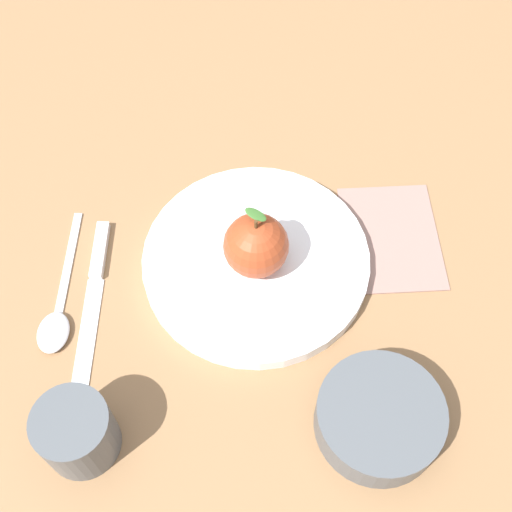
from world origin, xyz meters
name	(u,v)px	position (x,y,z in m)	size (l,w,h in m)	color
ground_plane	(235,279)	(0.00, 0.00, 0.00)	(2.40, 2.40, 0.00)	olive
dinner_plate	(256,260)	(0.02, -0.02, 0.01)	(0.25, 0.25, 0.02)	white
apple	(256,246)	(0.01, -0.02, 0.05)	(0.07, 0.07, 0.08)	#9E3D1E
side_bowl	(380,417)	(-0.17, -0.14, 0.02)	(0.12, 0.12, 0.04)	#4C5156
cup	(76,431)	(-0.18, 0.15, 0.04)	(0.07, 0.07, 0.07)	#4C5156
knife	(94,290)	(-0.01, 0.16, 0.00)	(0.21, 0.03, 0.01)	silver
spoon	(57,315)	(-0.04, 0.19, 0.01)	(0.18, 0.04, 0.01)	silver
linen_napkin	(391,237)	(0.05, -0.18, 0.00)	(0.11, 0.14, 0.00)	gray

